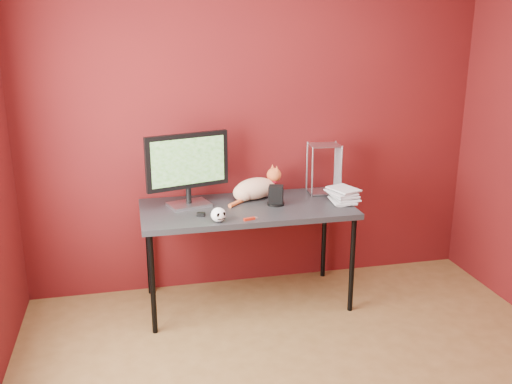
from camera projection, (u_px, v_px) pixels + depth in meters
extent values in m
cube|color=#4E0E10|center=(256.00, 120.00, 4.30)|extent=(3.50, 0.02, 2.60)
cube|color=black|center=(247.00, 209.00, 4.07)|extent=(1.50, 0.70, 0.04)
cylinder|color=black|center=(153.00, 284.00, 3.75)|extent=(0.04, 0.04, 0.71)
cylinder|color=black|center=(352.00, 265.00, 4.05)|extent=(0.04, 0.04, 0.71)
cylinder|color=black|center=(149.00, 250.00, 4.31)|extent=(0.04, 0.04, 0.71)
cylinder|color=black|center=(324.00, 235.00, 4.61)|extent=(0.04, 0.04, 0.71)
cube|color=#B2B2B7|center=(189.00, 204.00, 4.07)|extent=(0.32, 0.27, 0.02)
cylinder|color=black|center=(189.00, 195.00, 4.05)|extent=(0.04, 0.04, 0.12)
cube|color=black|center=(187.00, 161.00, 3.98)|extent=(0.59, 0.20, 0.39)
cube|color=#1C4B14|center=(187.00, 161.00, 3.98)|extent=(0.52, 0.15, 0.33)
ellipsoid|color=orange|center=(255.00, 189.00, 4.22)|extent=(0.38, 0.28, 0.16)
ellipsoid|color=orange|center=(244.00, 193.00, 4.17)|extent=(0.20, 0.19, 0.13)
sphere|color=white|center=(266.00, 190.00, 4.28)|extent=(0.11, 0.11, 0.11)
sphere|color=#DA5E2A|center=(274.00, 175.00, 4.28)|extent=(0.11, 0.11, 0.11)
cone|color=#DA5E2A|center=(277.00, 169.00, 4.25)|extent=(0.04, 0.04, 0.04)
cone|color=#DA5E2A|center=(272.00, 167.00, 4.29)|extent=(0.04, 0.04, 0.04)
cylinder|color=#B30B22|center=(272.00, 181.00, 4.29)|extent=(0.08, 0.08, 0.01)
cylinder|color=#DA5E2A|center=(237.00, 203.00, 4.10)|extent=(0.15, 0.15, 0.03)
ellipsoid|color=white|center=(218.00, 215.00, 3.74)|extent=(0.10, 0.10, 0.10)
ellipsoid|color=black|center=(216.00, 215.00, 3.69)|extent=(0.03, 0.01, 0.03)
ellipsoid|color=black|center=(222.00, 215.00, 3.70)|extent=(0.03, 0.01, 0.03)
cube|color=black|center=(220.00, 219.00, 3.70)|extent=(0.05, 0.02, 0.00)
cylinder|color=black|center=(276.00, 204.00, 4.10)|extent=(0.12, 0.12, 0.02)
cube|color=black|center=(276.00, 194.00, 4.08)|extent=(0.13, 0.12, 0.12)
imported|color=beige|center=(333.00, 188.00, 4.13)|extent=(0.18, 0.23, 0.22)
imported|color=beige|center=(334.00, 158.00, 4.06)|extent=(0.17, 0.23, 0.22)
imported|color=beige|center=(335.00, 127.00, 4.00)|extent=(0.19, 0.24, 0.22)
imported|color=beige|center=(337.00, 95.00, 3.94)|extent=(0.21, 0.25, 0.22)
imported|color=beige|center=(338.00, 62.00, 3.87)|extent=(0.23, 0.26, 0.22)
cylinder|color=#B2B2B7|center=(314.00, 172.00, 4.23)|extent=(0.01, 0.01, 0.38)
cylinder|color=#B2B2B7|center=(342.00, 171.00, 4.27)|extent=(0.01, 0.01, 0.38)
cylinder|color=#B2B2B7|center=(306.00, 166.00, 4.40)|extent=(0.01, 0.01, 0.38)
cylinder|color=#B2B2B7|center=(334.00, 165.00, 4.44)|extent=(0.01, 0.01, 0.38)
cube|color=#B2B2B7|center=(323.00, 191.00, 4.39)|extent=(0.24, 0.20, 0.01)
cube|color=#B2B2B7|center=(325.00, 145.00, 4.28)|extent=(0.24, 0.20, 0.01)
cube|color=#A51D0C|center=(249.00, 219.00, 3.78)|extent=(0.08, 0.04, 0.02)
cube|color=black|center=(201.00, 214.00, 3.86)|extent=(0.06, 0.05, 0.03)
cylinder|color=#B2B2B7|center=(255.00, 218.00, 3.82)|extent=(0.04, 0.04, 0.00)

